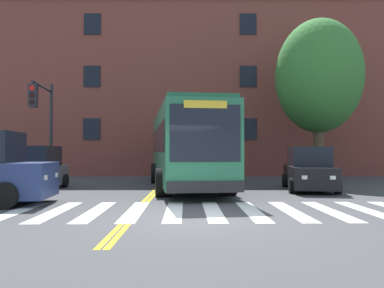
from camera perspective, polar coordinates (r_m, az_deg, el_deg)
ground_plane at (r=9.25m, az=0.69°, el=-11.24°), size 120.00×120.00×0.00m
crosswalk at (r=10.32m, az=3.15°, el=-10.17°), size 13.21×3.76×0.01m
lane_line_yellow_inner at (r=24.28m, az=-3.80°, el=-4.97°), size 0.12×36.00×0.01m
lane_line_yellow_outer at (r=24.27m, az=-3.42°, el=-4.97°), size 0.12×36.00×0.01m
city_bus at (r=16.85m, az=-1.12°, el=-0.30°), size 3.92×11.09×3.48m
car_grey_near_lane at (r=17.07m, az=-22.73°, el=-3.67°), size 2.12×3.84×1.85m
car_black_far_lane at (r=16.46m, az=17.32°, el=-3.85°), size 2.34×4.26×1.82m
car_white_behind_bus at (r=27.40m, az=1.59°, el=-2.79°), size 2.25×4.71×1.85m
traffic_light_far_corner at (r=18.75m, az=-21.73°, el=4.20°), size 0.52×2.99×4.97m
street_tree_curbside_large at (r=21.81m, az=18.65°, el=9.72°), size 5.28×5.43×8.83m
building_facade at (r=28.94m, az=-2.94°, el=7.95°), size 38.55×8.25×12.39m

